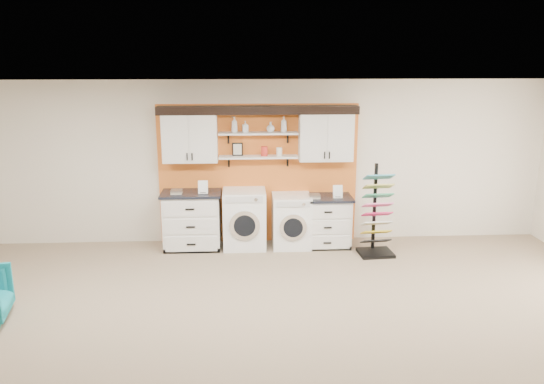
{
  "coord_description": "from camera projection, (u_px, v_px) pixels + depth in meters",
  "views": [
    {
      "loc": [
        -0.25,
        -4.96,
        3.15
      ],
      "look_at": [
        0.15,
        2.3,
        1.3
      ],
      "focal_mm": 35.0,
      "sensor_mm": 36.0,
      "label": 1
    }
  ],
  "objects": [
    {
      "name": "picture_frame",
      "position": [
        237.0,
        149.0,
        8.89
      ],
      "size": [
        0.18,
        0.02,
        0.22
      ],
      "color": "black",
      "rests_on": "shelf_lower"
    },
    {
      "name": "soap_bottle_d",
      "position": [
        284.0,
        124.0,
        8.78
      ],
      "size": [
        0.13,
        0.13,
        0.26
      ],
      "primitive_type": "imported",
      "rotation": [
        0.0,
        0.0,
        -0.3
      ],
      "color": "silver",
      "rests_on": "shelf_upper"
    },
    {
      "name": "shelf_lower",
      "position": [
        258.0,
        157.0,
        8.89
      ],
      "size": [
        1.32,
        0.28,
        0.03
      ],
      "primitive_type": "cube",
      "color": "silver",
      "rests_on": "wall_back"
    },
    {
      "name": "base_cabinet_right",
      "position": [
        325.0,
        221.0,
        9.07
      ],
      "size": [
        0.89,
        0.66,
        0.87
      ],
      "color": "silver",
      "rests_on": "floor"
    },
    {
      "name": "washer",
      "position": [
        245.0,
        219.0,
        8.98
      ],
      "size": [
        0.71,
        0.71,
        1.0
      ],
      "color": "white",
      "rests_on": "floor"
    },
    {
      "name": "wall_back",
      "position": [
        258.0,
        162.0,
        9.12
      ],
      "size": [
        10.0,
        0.0,
        10.0
      ],
      "primitive_type": "plane",
      "rotation": [
        1.57,
        0.0,
        0.0
      ],
      "color": "beige",
      "rests_on": "floor"
    },
    {
      "name": "canister_red",
      "position": [
        264.0,
        151.0,
        8.87
      ],
      "size": [
        0.11,
        0.11,
        0.16
      ],
      "primitive_type": "cylinder",
      "color": "red",
      "rests_on": "shelf_lower"
    },
    {
      "name": "base_cabinet_left",
      "position": [
        192.0,
        220.0,
        8.94
      ],
      "size": [
        1.0,
        0.66,
        0.97
      ],
      "color": "silver",
      "rests_on": "floor"
    },
    {
      "name": "crown_molding",
      "position": [
        258.0,
        109.0,
        8.71
      ],
      "size": [
        3.3,
        0.41,
        0.13
      ],
      "color": "black",
      "rests_on": "wall_back"
    },
    {
      "name": "soap_bottle_a",
      "position": [
        234.0,
        125.0,
        8.74
      ],
      "size": [
        0.13,
        0.13,
        0.26
      ],
      "primitive_type": "imported",
      "rotation": [
        0.0,
        0.0,
        -1.89
      ],
      "color": "silver",
      "rests_on": "shelf_upper"
    },
    {
      "name": "dryer",
      "position": [
        291.0,
        221.0,
        9.03
      ],
      "size": [
        0.64,
        0.71,
        0.9
      ],
      "color": "white",
      "rests_on": "floor"
    },
    {
      "name": "upper_cabinet_left",
      "position": [
        190.0,
        137.0,
        8.74
      ],
      "size": [
        0.9,
        0.35,
        0.84
      ],
      "color": "silver",
      "rests_on": "wall_back"
    },
    {
      "name": "soap_bottle_b",
      "position": [
        245.0,
        127.0,
        8.75
      ],
      "size": [
        0.1,
        0.1,
        0.19
      ],
      "primitive_type": "imported",
      "rotation": [
        0.0,
        0.0,
        3.37
      ],
      "color": "silver",
      "rests_on": "shelf_upper"
    },
    {
      "name": "ceiling",
      "position": [
        270.0,
        97.0,
        4.9
      ],
      "size": [
        10.0,
        10.0,
        0.0
      ],
      "primitive_type": "plane",
      "rotation": [
        3.14,
        0.0,
        0.0
      ],
      "color": "white",
      "rests_on": "wall_back"
    },
    {
      "name": "floor",
      "position": [
        270.0,
        365.0,
        5.59
      ],
      "size": [
        10.0,
        10.0,
        0.0
      ],
      "primitive_type": "plane",
      "color": "#8A785D",
      "rests_on": "ground"
    },
    {
      "name": "sample_rack",
      "position": [
        376.0,
        226.0,
        8.63
      ],
      "size": [
        0.57,
        0.49,
        1.5
      ],
      "rotation": [
        0.0,
        0.0,
        0.07
      ],
      "color": "black",
      "rests_on": "floor"
    },
    {
      "name": "accent_panel",
      "position": [
        258.0,
        174.0,
        9.13
      ],
      "size": [
        3.4,
        0.07,
        2.4
      ],
      "primitive_type": "cube",
      "color": "orange",
      "rests_on": "wall_back"
    },
    {
      "name": "upper_cabinet_right",
      "position": [
        326.0,
        136.0,
        8.86
      ],
      "size": [
        0.9,
        0.35,
        0.84
      ],
      "color": "silver",
      "rests_on": "wall_back"
    },
    {
      "name": "soap_bottle_c",
      "position": [
        271.0,
        127.0,
        8.78
      ],
      "size": [
        0.15,
        0.15,
        0.17
      ],
      "primitive_type": "imported",
      "rotation": [
        0.0,
        0.0,
        1.75
      ],
      "color": "silver",
      "rests_on": "shelf_upper"
    },
    {
      "name": "shelf_upper",
      "position": [
        258.0,
        133.0,
        8.79
      ],
      "size": [
        1.32,
        0.28,
        0.03
      ],
      "primitive_type": "cube",
      "color": "silver",
      "rests_on": "wall_back"
    },
    {
      "name": "canister_cream",
      "position": [
        279.0,
        152.0,
        8.89
      ],
      "size": [
        0.1,
        0.1,
        0.14
      ],
      "primitive_type": "cylinder",
      "color": "silver",
      "rests_on": "shelf_lower"
    }
  ]
}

